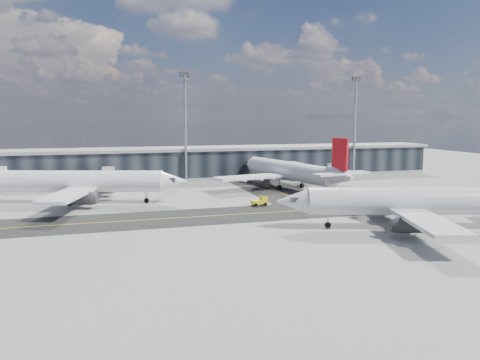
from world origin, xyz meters
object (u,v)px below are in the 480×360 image
at_px(airliner_near, 414,202).
at_px(service_van, 293,178).
at_px(airliner_redtail, 290,171).
at_px(airliner_af, 77,182).
at_px(baggage_tug, 261,201).

xyz_separation_m(airliner_near, service_van, (3.03, 56.22, -3.53)).
xyz_separation_m(airliner_redtail, airliner_near, (3.24, -42.90, -0.11)).
distance_m(airliner_redtail, service_van, 15.17).
bearing_deg(airliner_redtail, airliner_near, -98.04).
relative_size(airliner_near, service_van, 9.01).
height_order(airliner_af, airliner_redtail, airliner_af).
height_order(baggage_tug, service_van, baggage_tug).
relative_size(airliner_af, service_van, 9.30).
bearing_deg(baggage_tug, service_van, 143.70).
distance_m(airliner_redtail, baggage_tug, 23.46).
relative_size(airliner_redtail, service_van, 9.34).
bearing_deg(airliner_af, baggage_tug, 85.35).
xyz_separation_m(airliner_af, airliner_near, (51.65, -37.46, -0.14)).
xyz_separation_m(airliner_redtail, baggage_tug, (-13.83, -18.65, -3.33)).
height_order(airliner_near, service_van, airliner_near).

